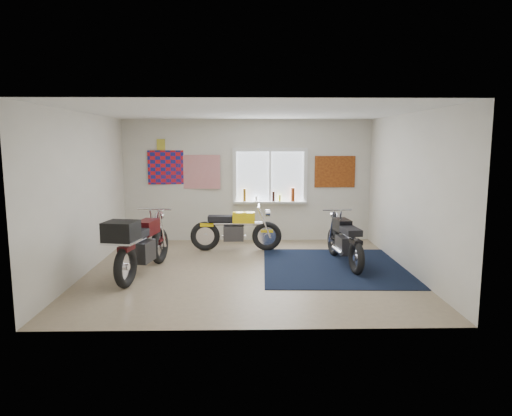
{
  "coord_description": "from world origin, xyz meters",
  "views": [
    {
      "loc": [
        -0.03,
        -7.66,
        2.22
      ],
      "look_at": [
        0.14,
        0.4,
        1.04
      ],
      "focal_mm": 32.0,
      "sensor_mm": 36.0,
      "label": 1
    }
  ],
  "objects_px": {
    "maroon_tourer": "(139,244)",
    "navy_rug": "(334,267)",
    "black_chrome_bike": "(345,242)",
    "yellow_triumph": "(236,231)"
  },
  "relations": [
    {
      "from": "navy_rug",
      "to": "maroon_tourer",
      "type": "relative_size",
      "value": 1.25
    },
    {
      "from": "navy_rug",
      "to": "black_chrome_bike",
      "type": "xyz_separation_m",
      "value": [
        0.21,
        0.18,
        0.41
      ]
    },
    {
      "from": "maroon_tourer",
      "to": "yellow_triumph",
      "type": "bearing_deg",
      "value": -29.56
    },
    {
      "from": "black_chrome_bike",
      "to": "navy_rug",
      "type": "bearing_deg",
      "value": 125.02
    },
    {
      "from": "navy_rug",
      "to": "maroon_tourer",
      "type": "bearing_deg",
      "value": -170.92
    },
    {
      "from": "navy_rug",
      "to": "maroon_tourer",
      "type": "height_order",
      "value": "maroon_tourer"
    },
    {
      "from": "yellow_triumph",
      "to": "black_chrome_bike",
      "type": "relative_size",
      "value": 1.01
    },
    {
      "from": "black_chrome_bike",
      "to": "maroon_tourer",
      "type": "relative_size",
      "value": 0.89
    },
    {
      "from": "maroon_tourer",
      "to": "navy_rug",
      "type": "bearing_deg",
      "value": -70.57
    },
    {
      "from": "navy_rug",
      "to": "maroon_tourer",
      "type": "distance_m",
      "value": 3.41
    }
  ]
}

